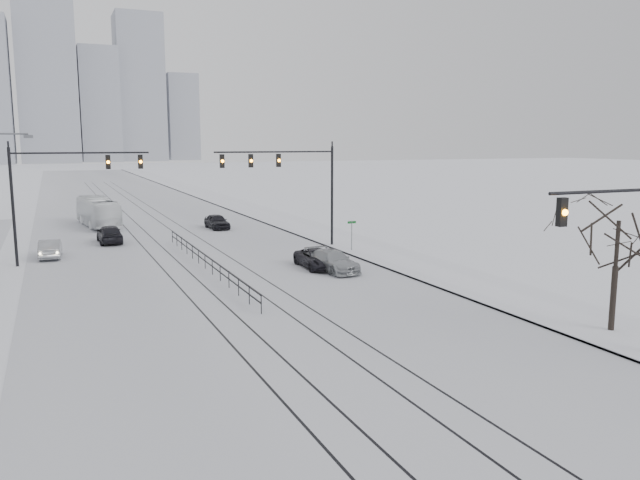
{
  "coord_description": "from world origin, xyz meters",
  "views": [
    {
      "loc": [
        -9.06,
        -10.24,
        8.32
      ],
      "look_at": [
        3.85,
        19.69,
        3.2
      ],
      "focal_mm": 35.0,
      "sensor_mm": 36.0,
      "label": 1
    }
  ],
  "objects_px": {
    "box_truck": "(98,212)",
    "sedan_nb_far": "(217,222)",
    "sedan_sb_inner": "(110,234)",
    "bare_tree": "(618,232)",
    "sedan_nb_right": "(333,261)",
    "sedan_sb_outer": "(50,249)",
    "traffic_mast_near": "(638,245)",
    "sedan_nb_front": "(317,259)"
  },
  "relations": [
    {
      "from": "bare_tree",
      "to": "sedan_nb_front",
      "type": "xyz_separation_m",
      "value": [
        -6.23,
        18.37,
        -3.87
      ]
    },
    {
      "from": "sedan_sb_outer",
      "to": "sedan_nb_right",
      "type": "relative_size",
      "value": 0.87
    },
    {
      "from": "traffic_mast_near",
      "to": "bare_tree",
      "type": "distance_m",
      "value": 3.85
    },
    {
      "from": "traffic_mast_near",
      "to": "sedan_sb_inner",
      "type": "relative_size",
      "value": 1.53
    },
    {
      "from": "sedan_sb_inner",
      "to": "sedan_sb_outer",
      "type": "bearing_deg",
      "value": 48.56
    },
    {
      "from": "box_truck",
      "to": "sedan_sb_outer",
      "type": "bearing_deg",
      "value": 68.12
    },
    {
      "from": "sedan_nb_front",
      "to": "box_truck",
      "type": "bearing_deg",
      "value": 114.75
    },
    {
      "from": "sedan_sb_inner",
      "to": "sedan_nb_far",
      "type": "relative_size",
      "value": 1.1
    },
    {
      "from": "traffic_mast_near",
      "to": "bare_tree",
      "type": "relative_size",
      "value": 1.15
    },
    {
      "from": "bare_tree",
      "to": "sedan_sb_outer",
      "type": "height_order",
      "value": "bare_tree"
    },
    {
      "from": "bare_tree",
      "to": "sedan_sb_outer",
      "type": "bearing_deg",
      "value": 127.54
    },
    {
      "from": "bare_tree",
      "to": "sedan_sb_inner",
      "type": "distance_m",
      "value": 39.36
    },
    {
      "from": "sedan_nb_right",
      "to": "sedan_nb_far",
      "type": "relative_size",
      "value": 1.14
    },
    {
      "from": "bare_tree",
      "to": "sedan_sb_outer",
      "type": "relative_size",
      "value": 1.48
    },
    {
      "from": "box_truck",
      "to": "bare_tree",
      "type": "bearing_deg",
      "value": 104.5
    },
    {
      "from": "box_truck",
      "to": "sedan_nb_far",
      "type": "bearing_deg",
      "value": 141.82
    },
    {
      "from": "sedan_nb_front",
      "to": "sedan_nb_right",
      "type": "bearing_deg",
      "value": -71.04
    },
    {
      "from": "sedan_nb_right",
      "to": "box_truck",
      "type": "bearing_deg",
      "value": 105.63
    },
    {
      "from": "sedan_sb_outer",
      "to": "box_truck",
      "type": "xyz_separation_m",
      "value": [
        4.45,
        16.71,
        0.76
      ]
    },
    {
      "from": "traffic_mast_near",
      "to": "sedan_nb_far",
      "type": "height_order",
      "value": "traffic_mast_near"
    },
    {
      "from": "sedan_sb_outer",
      "to": "sedan_sb_inner",
      "type": "bearing_deg",
      "value": -127.17
    },
    {
      "from": "bare_tree",
      "to": "box_truck",
      "type": "distance_m",
      "value": 49.66
    },
    {
      "from": "sedan_nb_front",
      "to": "box_truck",
      "type": "distance_m",
      "value": 30.22
    },
    {
      "from": "sedan_sb_outer",
      "to": "sedan_nb_far",
      "type": "distance_m",
      "value": 18.16
    },
    {
      "from": "sedan_sb_inner",
      "to": "sedan_nb_front",
      "type": "bearing_deg",
      "value": 124.62
    },
    {
      "from": "traffic_mast_near",
      "to": "sedan_nb_right",
      "type": "distance_m",
      "value": 20.55
    },
    {
      "from": "sedan_sb_outer",
      "to": "box_truck",
      "type": "distance_m",
      "value": 17.31
    },
    {
      "from": "traffic_mast_near",
      "to": "sedan_nb_far",
      "type": "distance_m",
      "value": 43.29
    },
    {
      "from": "bare_tree",
      "to": "sedan_nb_far",
      "type": "distance_m",
      "value": 40.7
    },
    {
      "from": "sedan_sb_inner",
      "to": "sedan_sb_outer",
      "type": "xyz_separation_m",
      "value": [
        -4.56,
        -5.37,
        -0.1
      ]
    },
    {
      "from": "traffic_mast_near",
      "to": "sedan_sb_inner",
      "type": "height_order",
      "value": "traffic_mast_near"
    },
    {
      "from": "sedan_sb_inner",
      "to": "sedan_nb_right",
      "type": "height_order",
      "value": "sedan_sb_inner"
    },
    {
      "from": "sedan_nb_front",
      "to": "sedan_sb_inner",
      "type": "bearing_deg",
      "value": 127.23
    },
    {
      "from": "sedan_sb_inner",
      "to": "sedan_nb_far",
      "type": "height_order",
      "value": "sedan_sb_inner"
    },
    {
      "from": "sedan_sb_inner",
      "to": "sedan_nb_right",
      "type": "xyz_separation_m",
      "value": [
        12.27,
        -17.88,
        -0.09
      ]
    },
    {
      "from": "sedan_nb_right",
      "to": "sedan_nb_far",
      "type": "xyz_separation_m",
      "value": [
        -1.92,
        22.89,
        0.02
      ]
    },
    {
      "from": "bare_tree",
      "to": "sedan_sb_inner",
      "type": "relative_size",
      "value": 1.34
    },
    {
      "from": "bare_tree",
      "to": "box_truck",
      "type": "xyz_separation_m",
      "value": [
        -18.15,
        46.12,
        -3.04
      ]
    },
    {
      "from": "sedan_nb_right",
      "to": "sedan_nb_front",
      "type": "bearing_deg",
      "value": 100.13
    },
    {
      "from": "bare_tree",
      "to": "sedan_nb_right",
      "type": "distance_m",
      "value": 18.26
    },
    {
      "from": "traffic_mast_near",
      "to": "sedan_nb_far",
      "type": "relative_size",
      "value": 1.69
    },
    {
      "from": "sedan_nb_far",
      "to": "sedan_sb_inner",
      "type": "bearing_deg",
      "value": -157.87
    }
  ]
}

